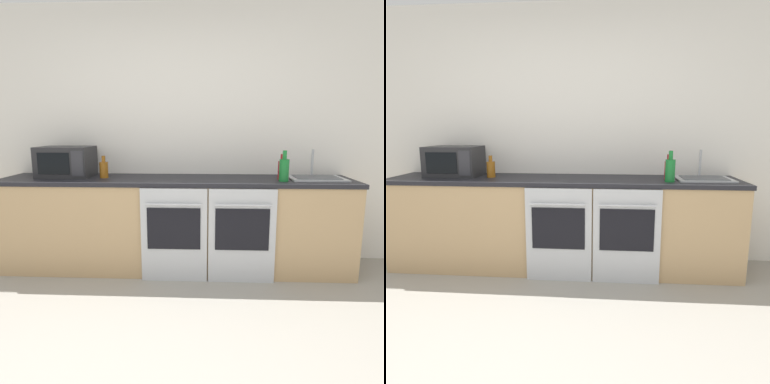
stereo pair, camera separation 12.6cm
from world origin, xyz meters
The scene contains 9 objects.
wall_back centered at (0.00, 2.16, 1.30)m, with size 10.00×0.06×2.60m.
counter_back centered at (0.00, 1.82, 0.45)m, with size 3.37×0.65×0.90m.
oven_left centered at (0.01, 1.48, 0.44)m, with size 0.59×0.06×0.86m.
oven_right centered at (0.62, 1.48, 0.44)m, with size 0.59×0.06×0.86m.
microwave centered at (-1.10, 1.88, 1.05)m, with size 0.51×0.39×0.30m.
bottle_red centered at (1.00, 1.78, 1.00)m, with size 0.07×0.07×0.24m.
bottle_green centered at (1.00, 1.67, 1.01)m, with size 0.09×0.09×0.28m.
bottle_amber centered at (-0.70, 1.81, 0.99)m, with size 0.08×0.08×0.21m.
sink centered at (1.34, 1.82, 0.92)m, with size 0.50×0.39×0.27m.
Camera 2 is at (0.44, -1.44, 1.38)m, focal length 32.00 mm.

